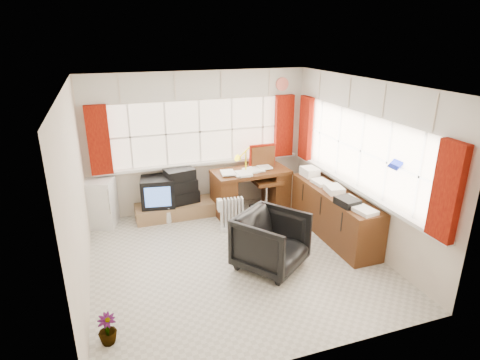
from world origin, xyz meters
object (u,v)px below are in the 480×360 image
object	(u,v)px
office_chair	(271,241)
credenza	(334,213)
desk	(251,188)
desk_lamp	(246,155)
task_chair	(264,176)
radiator	(232,217)
mini_fridge	(100,203)
crt_tv	(158,191)
tv_bench	(176,210)

from	to	relation	value
office_chair	credenza	world-z (taller)	credenza
desk	office_chair	world-z (taller)	desk
desk_lamp	office_chair	distance (m)	1.96
task_chair	radiator	xyz separation A→B (m)	(-0.85, -0.68, -0.40)
task_chair	mini_fridge	world-z (taller)	task_chair
desk	crt_tv	distance (m)	1.65
task_chair	office_chair	size ratio (longest dim) A/B	1.38
office_chair	tv_bench	distance (m)	2.29
desk	task_chair	world-z (taller)	task_chair
desk	radiator	world-z (taller)	desk
tv_bench	office_chair	bearing A→B (deg)	-65.04
desk	mini_fridge	distance (m)	2.61
tv_bench	mini_fridge	distance (m)	1.28
tv_bench	desk_lamp	bearing A→B (deg)	-11.46
radiator	crt_tv	size ratio (longest dim) A/B	0.90
desk_lamp	task_chair	distance (m)	0.61
radiator	tv_bench	bearing A→B (deg)	133.28
desk_lamp	task_chair	xyz separation A→B (m)	(0.40, 0.10, -0.46)
task_chair	desk_lamp	bearing A→B (deg)	-166.24
desk_lamp	mini_fridge	distance (m)	2.60
radiator	crt_tv	bearing A→B (deg)	140.93
desk_lamp	mini_fridge	size ratio (longest dim) A/B	0.55
desk	task_chair	size ratio (longest dim) A/B	1.17
desk_lamp	tv_bench	xyz separation A→B (m)	(-1.24, 0.25, -0.97)
tv_bench	crt_tv	bearing A→B (deg)	173.26
office_chair	tv_bench	bearing A→B (deg)	77.85
desk	desk_lamp	size ratio (longest dim) A/B	3.11
credenza	crt_tv	size ratio (longest dim) A/B	3.15
desk_lamp	mini_fridge	bearing A→B (deg)	172.43
desk	mini_fridge	world-z (taller)	desk
desk	radiator	distance (m)	0.87
desk_lamp	credenza	xyz separation A→B (m)	(1.04, -1.27, -0.70)
task_chair	tv_bench	size ratio (longest dim) A/B	0.86
desk	radiator	size ratio (longest dim) A/B	2.44
desk_lamp	tv_bench	world-z (taller)	desk_lamp
task_chair	credenza	world-z (taller)	task_chair
radiator	mini_fridge	distance (m)	2.24
radiator	desk_lamp	bearing A→B (deg)	52.30
tv_bench	mini_fridge	size ratio (longest dim) A/B	1.72
office_chair	credenza	size ratio (longest dim) A/B	0.43
credenza	tv_bench	size ratio (longest dim) A/B	1.43
radiator	crt_tv	distance (m)	1.40
radiator	desk	bearing A→B (deg)	48.39
office_chair	tv_bench	world-z (taller)	office_chair
tv_bench	crt_tv	distance (m)	0.48
radiator	credenza	distance (m)	1.65
task_chair	credenza	bearing A→B (deg)	-64.69
credenza	crt_tv	xyz separation A→B (m)	(-2.56, 1.55, 0.11)
credenza	tv_bench	xyz separation A→B (m)	(-2.28, 1.52, -0.27)
task_chair	crt_tv	xyz separation A→B (m)	(-1.92, 0.19, -0.13)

